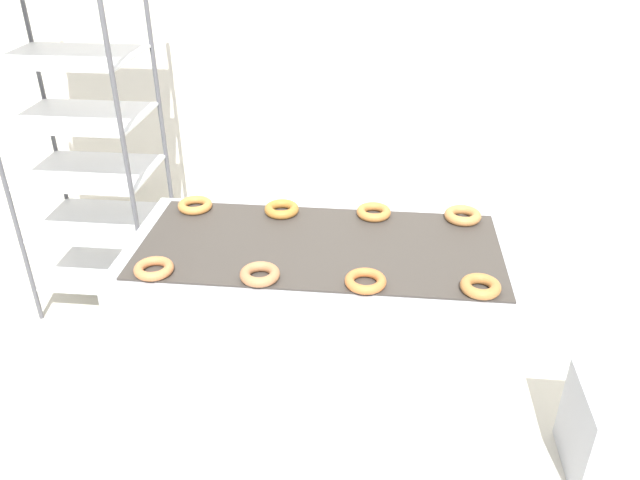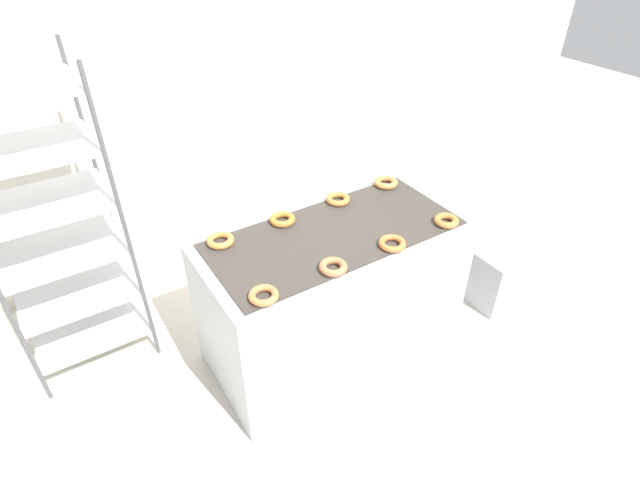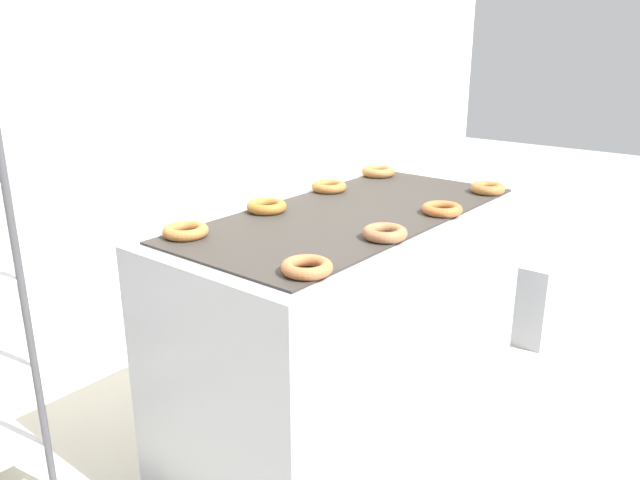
% 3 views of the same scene
% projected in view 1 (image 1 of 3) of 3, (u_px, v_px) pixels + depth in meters
% --- Properties ---
extents(wall_back, '(8.00, 0.05, 2.80)m').
position_uv_depth(wall_back, '(348.00, 26.00, 3.46)').
color(wall_back, silver).
rests_on(wall_back, ground_plane).
extents(fryer_machine, '(1.50, 0.71, 0.88)m').
position_uv_depth(fryer_machine, '(320.00, 335.00, 2.62)').
color(fryer_machine, '#A8AAB2').
rests_on(fryer_machine, ground_plane).
extents(baking_rack_cart, '(0.66, 0.54, 1.82)m').
position_uv_depth(baking_rack_cart, '(86.00, 145.00, 3.18)').
color(baking_rack_cart, '#4C4C51').
rests_on(baking_rack_cart, ground_plane).
extents(glaze_bin, '(0.30, 0.38, 0.42)m').
position_uv_depth(glaze_bin, '(613.00, 434.00, 2.45)').
color(glaze_bin, '#A8AAB2').
rests_on(glaze_bin, ground_plane).
extents(donut_near_left, '(0.14, 0.14, 0.03)m').
position_uv_depth(donut_near_left, '(154.00, 269.00, 2.22)').
color(donut_near_left, '#BB6F3F').
rests_on(donut_near_left, fryer_machine).
extents(donut_near_midleft, '(0.14, 0.14, 0.04)m').
position_uv_depth(donut_near_midleft, '(260.00, 274.00, 2.19)').
color(donut_near_midleft, '#A56B44').
rests_on(donut_near_midleft, fryer_machine).
extents(donut_near_midright, '(0.15, 0.15, 0.03)m').
position_uv_depth(donut_near_midright, '(365.00, 281.00, 2.15)').
color(donut_near_midright, '#BE6933').
rests_on(donut_near_midright, fryer_machine).
extents(donut_near_right, '(0.14, 0.14, 0.04)m').
position_uv_depth(donut_near_right, '(481.00, 286.00, 2.12)').
color(donut_near_right, '#A76B35').
rests_on(donut_near_right, fryer_machine).
extents(donut_far_left, '(0.15, 0.15, 0.04)m').
position_uv_depth(donut_far_left, '(195.00, 205.00, 2.66)').
color(donut_far_left, '#BE7A3A').
rests_on(donut_far_left, fryer_machine).
extents(donut_far_midleft, '(0.15, 0.15, 0.04)m').
position_uv_depth(donut_far_midleft, '(282.00, 209.00, 2.63)').
color(donut_far_midleft, '#AA6D2B').
rests_on(donut_far_midleft, fryer_machine).
extents(donut_far_midright, '(0.14, 0.14, 0.04)m').
position_uv_depth(donut_far_midright, '(374.00, 212.00, 2.60)').
color(donut_far_midright, '#B57235').
rests_on(donut_far_midright, fryer_machine).
extents(donut_far_right, '(0.15, 0.15, 0.04)m').
position_uv_depth(donut_far_right, '(463.00, 215.00, 2.57)').
color(donut_far_right, '#B77740').
rests_on(donut_far_right, fryer_machine).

